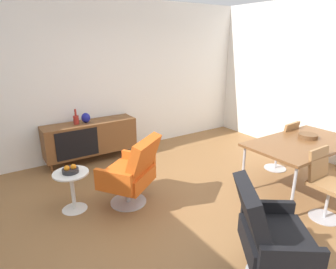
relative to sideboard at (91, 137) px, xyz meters
name	(u,v)px	position (x,y,z in m)	size (l,w,h in m)	color
ground_plane	(182,216)	(0.34, -2.30, -0.44)	(8.32, 8.32, 0.00)	olive
wall_back	(99,80)	(0.34, 0.30, 0.96)	(6.80, 0.12, 2.80)	white
sideboard	(91,137)	(0.00, 0.00, 0.00)	(1.60, 0.45, 0.72)	brown
vase_cobalt	(86,118)	(-0.05, 0.00, 0.37)	(0.15, 0.15, 0.17)	navy
vase_sculptural_dark	(76,119)	(-0.22, 0.00, 0.36)	(0.09, 0.09, 0.26)	maroon
dining_table	(303,145)	(2.13, -2.68, 0.26)	(1.60, 0.90, 0.74)	brown
wooden_bowl_on_table	(308,136)	(2.33, -2.63, 0.33)	(0.26, 0.26, 0.06)	brown
dining_chair_front_left	(326,182)	(1.78, -3.24, 0.03)	(0.40, 0.43, 0.86)	#9E7042
dining_chair_back_right	(282,144)	(2.48, -2.12, 0.03)	(0.43, 0.45, 0.86)	#9E7042
lounge_chair_red	(132,172)	(-0.04, -1.71, 0.03)	(0.90, 0.89, 0.95)	#D85919
armchair_black_shell	(270,235)	(0.41, -3.50, 0.03)	(0.89, 0.90, 0.95)	black
side_table_round	(72,187)	(-0.73, -1.41, -0.12)	(0.44, 0.44, 0.52)	white
fruit_bowl	(70,170)	(-0.73, -1.41, 0.12)	(0.20, 0.20, 0.11)	#262628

